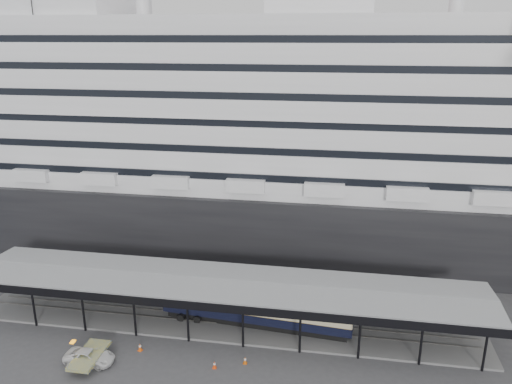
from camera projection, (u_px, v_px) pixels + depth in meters
ground at (213, 349)px, 50.61m from camera, size 200.00×200.00×0.00m
cruise_ship at (263, 119)px, 75.14m from camera, size 130.00×30.00×43.90m
platform_canopy at (224, 303)px, 54.59m from camera, size 56.00×9.18×5.30m
port_truck at (90, 357)px, 48.25m from camera, size 4.84×2.23×1.34m
pullman_carriage at (256, 305)px, 53.98m from camera, size 20.99×4.53×20.46m
traffic_cone_left at (140, 347)px, 50.21m from camera, size 0.54×0.54×0.84m
traffic_cone_mid at (214, 365)px, 47.58m from camera, size 0.43×0.43×0.76m
traffic_cone_right at (245, 360)px, 48.24m from camera, size 0.40×0.40×0.76m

